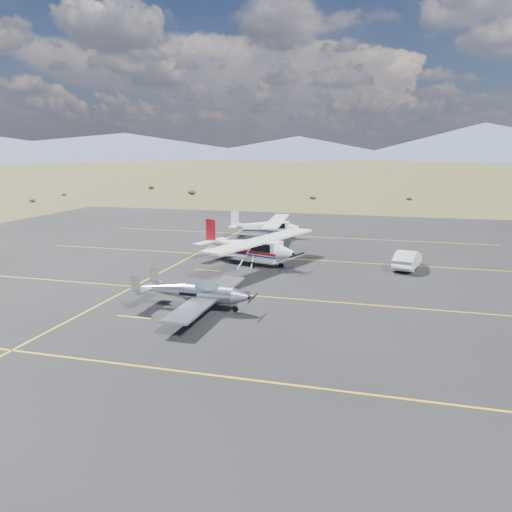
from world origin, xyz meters
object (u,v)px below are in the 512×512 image
at_px(aircraft_cessna, 249,246).
at_px(sedan, 407,259).
at_px(aircraft_low_wing, 197,293).
at_px(aircraft_plain, 266,226).

xyz_separation_m(aircraft_cessna, sedan, (11.93, 1.51, -0.71)).
xyz_separation_m(aircraft_low_wing, aircraft_plain, (-2.00, 23.78, 0.25)).
bearing_deg(aircraft_low_wing, aircraft_cessna, 92.55).
bearing_deg(aircraft_low_wing, aircraft_plain, 95.70).
xyz_separation_m(aircraft_low_wing, aircraft_cessna, (-0.34, 11.76, 0.47)).
height_order(aircraft_plain, sedan, aircraft_plain).
xyz_separation_m(aircraft_cessna, aircraft_plain, (-1.66, 12.01, -0.23)).
relative_size(aircraft_low_wing, aircraft_plain, 0.85).
distance_m(aircraft_cessna, aircraft_plain, 12.13).
distance_m(aircraft_low_wing, aircraft_cessna, 11.78).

